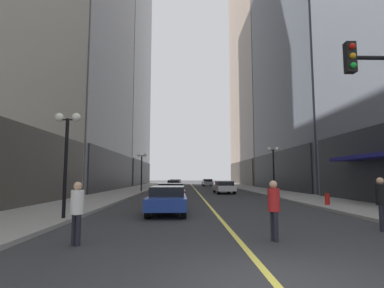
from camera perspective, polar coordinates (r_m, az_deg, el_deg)
The scene contains 20 objects.
ground_plane at distance 40.13m, azimuth 0.78°, elevation -8.72°, with size 200.00×200.00×0.00m, color #2D2D30.
sidewalk_left at distance 40.66m, azimuth -11.05°, elevation -8.47°, with size 4.50×78.00×0.15m, color gray.
sidewalk_right at distance 41.28m, azimuth 12.43°, elevation -8.40°, with size 4.50×78.00×0.15m, color gray.
lane_centre_stripe at distance 40.13m, azimuth 0.78°, elevation -8.71°, with size 0.16×70.00×0.01m, color #E5D64C.
building_left_mid at distance 46.54m, azimuth -22.53°, elevation 17.89°, with size 14.27×24.00×40.93m.
building_left_far at distance 73.56m, azimuth -13.02°, elevation 19.23°, with size 10.31×26.00×66.48m.
storefront_awning_right at distance 21.45m, azimuth 30.20°, elevation -2.15°, with size 1.60×6.54×3.12m.
car_blue at distance 15.16m, azimuth -4.66°, elevation -10.22°, with size 1.89×4.79×1.32m.
car_maroon at distance 21.70m, azimuth -4.01°, elevation -8.99°, with size 2.11×4.27×1.32m.
car_white at distance 32.57m, azimuth 6.05°, elevation -8.02°, with size 2.06×4.26×1.32m.
car_grey at distance 41.26m, azimuth -3.45°, elevation -7.64°, with size 1.79×4.42×1.32m.
car_red at distance 50.70m, azimuth -3.12°, elevation -7.36°, with size 1.99×4.28×1.32m.
car_silver at distance 57.89m, azimuth 2.90°, elevation -7.20°, with size 1.95×4.83×1.32m.
pedestrian_in_black_coat at distance 12.05m, azimuth 32.08°, elevation -8.86°, with size 0.48×0.48×1.78m.
pedestrian_in_red_jacket at distance 9.07m, azimuth 15.16°, elevation -11.13°, with size 0.41×0.41×1.69m.
pedestrian_in_white_shirt at distance 8.77m, azimuth -20.85°, elevation -11.23°, with size 0.47×0.47×1.67m.
street_lamp_left_near at distance 13.47m, azimuth -22.54°, elevation 0.51°, with size 1.06×0.36×4.43m.
street_lamp_left_far at distance 34.84m, azimuth -9.46°, elevation -3.67°, with size 1.06×0.36×4.43m.
street_lamp_right_mid at distance 27.99m, azimuth 15.08°, elevation -2.96°, with size 1.06×0.36×4.43m.
fire_hydrant_right at distance 19.84m, azimuth 24.14°, elevation -9.68°, with size 0.28×0.28×0.80m, color red.
Camera 1 is at (-1.55, -5.06, 1.81)m, focal length 28.30 mm.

